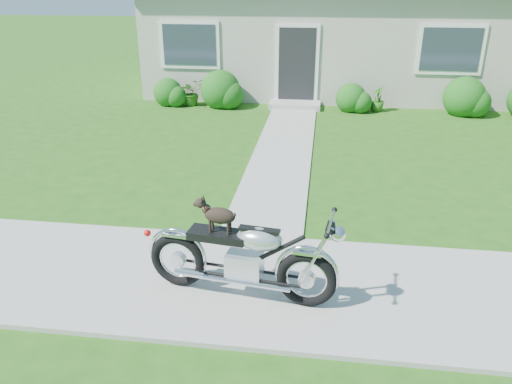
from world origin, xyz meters
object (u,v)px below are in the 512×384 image
potted_plant_left (192,92)px  potted_plant_right (378,99)px  house (351,17)px  motorcycle_with_dog (244,257)px

potted_plant_left → potted_plant_right: potted_plant_left is taller
house → potted_plant_right: house is taller
house → motorcycle_with_dog: size_ratio=5.68×
house → potted_plant_left: house is taller
potted_plant_left → motorcycle_with_dog: size_ratio=0.33×
house → potted_plant_left: (-4.40, -3.44, -1.79)m
potted_plant_right → potted_plant_left: bearing=180.0°
house → potted_plant_left: 5.87m
house → potted_plant_right: (0.72, -3.44, -1.82)m
potted_plant_right → motorcycle_with_dog: 9.15m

